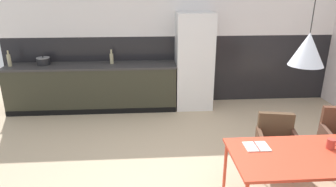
{
  "coord_description": "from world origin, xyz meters",
  "views": [
    {
      "loc": [
        -0.54,
        -2.99,
        2.31
      ],
      "look_at": [
        -0.28,
        0.79,
        0.97
      ],
      "focal_mm": 31.95,
      "sensor_mm": 36.0,
      "label": 1
    }
  ],
  "objects_px": {
    "dining_table": "(326,157)",
    "bottle_wine_green": "(112,58)",
    "refrigerator_column": "(194,61)",
    "open_book": "(257,146)",
    "pendant_lamp_over_table_near": "(308,49)",
    "armchair_far_side": "(276,137)",
    "cooking_pot": "(43,61)",
    "bottle_vinegar_dark": "(9,60)",
    "mug_dark_espresso": "(331,144)"
  },
  "relations": [
    {
      "from": "mug_dark_espresso",
      "to": "cooking_pot",
      "type": "xyz_separation_m",
      "value": [
        -3.9,
        3.14,
        0.2
      ]
    },
    {
      "from": "bottle_wine_green",
      "to": "cooking_pot",
      "type": "bearing_deg",
      "value": -179.86
    },
    {
      "from": "armchair_far_side",
      "to": "open_book",
      "type": "relative_size",
      "value": 3.05
    },
    {
      "from": "cooking_pot",
      "to": "pendant_lamp_over_table_near",
      "type": "bearing_deg",
      "value": -43.8
    },
    {
      "from": "bottle_wine_green",
      "to": "dining_table",
      "type": "bearing_deg",
      "value": -52.44
    },
    {
      "from": "cooking_pot",
      "to": "pendant_lamp_over_table_near",
      "type": "distance_m",
      "value": 4.8
    },
    {
      "from": "open_book",
      "to": "pendant_lamp_over_table_near",
      "type": "relative_size",
      "value": 0.23
    },
    {
      "from": "refrigerator_column",
      "to": "bottle_vinegar_dark",
      "type": "xyz_separation_m",
      "value": [
        -3.51,
        -0.01,
        0.09
      ]
    },
    {
      "from": "dining_table",
      "to": "armchair_far_side",
      "type": "bearing_deg",
      "value": 100.48
    },
    {
      "from": "bottle_wine_green",
      "to": "open_book",
      "type": "bearing_deg",
      "value": -59.16
    },
    {
      "from": "mug_dark_espresso",
      "to": "bottle_wine_green",
      "type": "relative_size",
      "value": 0.48
    },
    {
      "from": "cooking_pot",
      "to": "pendant_lamp_over_table_near",
      "type": "xyz_separation_m",
      "value": [
        3.41,
        -3.27,
        0.82
      ]
    },
    {
      "from": "armchair_far_side",
      "to": "pendant_lamp_over_table_near",
      "type": "xyz_separation_m",
      "value": [
        -0.24,
        -0.85,
        1.31
      ]
    },
    {
      "from": "refrigerator_column",
      "to": "mug_dark_espresso",
      "type": "relative_size",
      "value": 14.19
    },
    {
      "from": "refrigerator_column",
      "to": "bottle_wine_green",
      "type": "distance_m",
      "value": 1.61
    },
    {
      "from": "armchair_far_side",
      "to": "mug_dark_espresso",
      "type": "height_order",
      "value": "mug_dark_espresso"
    },
    {
      "from": "cooking_pot",
      "to": "dining_table",
      "type": "bearing_deg",
      "value": -40.49
    },
    {
      "from": "cooking_pot",
      "to": "bottle_vinegar_dark",
      "type": "relative_size",
      "value": 0.83
    },
    {
      "from": "armchair_far_side",
      "to": "bottle_vinegar_dark",
      "type": "relative_size",
      "value": 2.55
    },
    {
      "from": "open_book",
      "to": "armchair_far_side",
      "type": "bearing_deg",
      "value": 51.24
    },
    {
      "from": "cooking_pot",
      "to": "open_book",
      "type": "bearing_deg",
      "value": -44.35
    },
    {
      "from": "open_book",
      "to": "pendant_lamp_over_table_near",
      "type": "distance_m",
      "value": 1.13
    },
    {
      "from": "bottle_wine_green",
      "to": "mug_dark_espresso",
      "type": "bearing_deg",
      "value": -50.5
    },
    {
      "from": "bottle_vinegar_dark",
      "to": "open_book",
      "type": "bearing_deg",
      "value": -38.65
    },
    {
      "from": "refrigerator_column",
      "to": "bottle_vinegar_dark",
      "type": "bearing_deg",
      "value": -179.91
    },
    {
      "from": "armchair_far_side",
      "to": "pendant_lamp_over_table_near",
      "type": "bearing_deg",
      "value": 85.6
    },
    {
      "from": "bottle_wine_green",
      "to": "pendant_lamp_over_table_near",
      "type": "relative_size",
      "value": 0.26
    },
    {
      "from": "refrigerator_column",
      "to": "cooking_pot",
      "type": "relative_size",
      "value": 7.54
    },
    {
      "from": "open_book",
      "to": "pendant_lamp_over_table_near",
      "type": "xyz_separation_m",
      "value": [
        0.28,
        -0.21,
        1.07
      ]
    },
    {
      "from": "refrigerator_column",
      "to": "bottle_wine_green",
      "type": "relative_size",
      "value": 6.81
    },
    {
      "from": "armchair_far_side",
      "to": "cooking_pot",
      "type": "relative_size",
      "value": 3.09
    },
    {
      "from": "dining_table",
      "to": "cooking_pot",
      "type": "bearing_deg",
      "value": 139.51
    },
    {
      "from": "open_book",
      "to": "mug_dark_espresso",
      "type": "height_order",
      "value": "mug_dark_espresso"
    },
    {
      "from": "bottle_wine_green",
      "to": "bottle_vinegar_dark",
      "type": "bearing_deg",
      "value": -177.52
    },
    {
      "from": "cooking_pot",
      "to": "refrigerator_column",
      "type": "bearing_deg",
      "value": -1.45
    },
    {
      "from": "refrigerator_column",
      "to": "dining_table",
      "type": "xyz_separation_m",
      "value": [
        0.89,
        -3.17,
        -0.26
      ]
    },
    {
      "from": "dining_table",
      "to": "cooking_pot",
      "type": "relative_size",
      "value": 7.81
    },
    {
      "from": "dining_table",
      "to": "bottle_wine_green",
      "type": "xyz_separation_m",
      "value": [
        -2.5,
        3.25,
        0.33
      ]
    },
    {
      "from": "armchair_far_side",
      "to": "dining_table",
      "type": "bearing_deg",
      "value": 111.77
    },
    {
      "from": "armchair_far_side",
      "to": "bottle_wine_green",
      "type": "distance_m",
      "value": 3.42
    },
    {
      "from": "refrigerator_column",
      "to": "open_book",
      "type": "bearing_deg",
      "value": -85.8
    },
    {
      "from": "dining_table",
      "to": "pendant_lamp_over_table_near",
      "type": "height_order",
      "value": "pendant_lamp_over_table_near"
    },
    {
      "from": "dining_table",
      "to": "bottle_wine_green",
      "type": "bearing_deg",
      "value": 127.56
    },
    {
      "from": "open_book",
      "to": "bottle_vinegar_dark",
      "type": "height_order",
      "value": "bottle_vinegar_dark"
    },
    {
      "from": "mug_dark_espresso",
      "to": "pendant_lamp_over_table_near",
      "type": "height_order",
      "value": "pendant_lamp_over_table_near"
    },
    {
      "from": "mug_dark_espresso",
      "to": "pendant_lamp_over_table_near",
      "type": "relative_size",
      "value": 0.12
    },
    {
      "from": "open_book",
      "to": "refrigerator_column",
      "type": "bearing_deg",
      "value": 94.2
    },
    {
      "from": "dining_table",
      "to": "bottle_wine_green",
      "type": "height_order",
      "value": "bottle_wine_green"
    },
    {
      "from": "refrigerator_column",
      "to": "pendant_lamp_over_table_near",
      "type": "height_order",
      "value": "pendant_lamp_over_table_near"
    },
    {
      "from": "cooking_pot",
      "to": "bottle_wine_green",
      "type": "xyz_separation_m",
      "value": [
        1.3,
        0.0,
        0.04
      ]
    }
  ]
}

